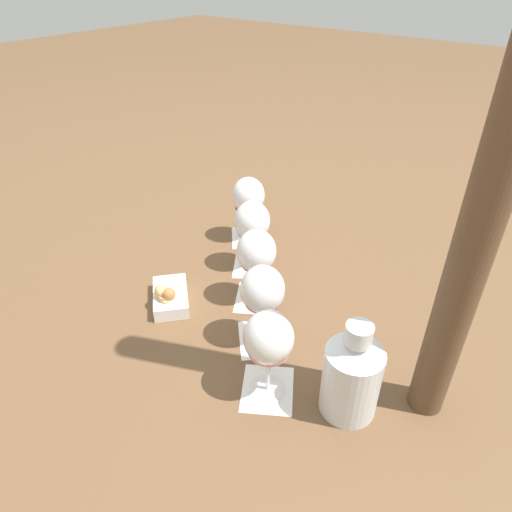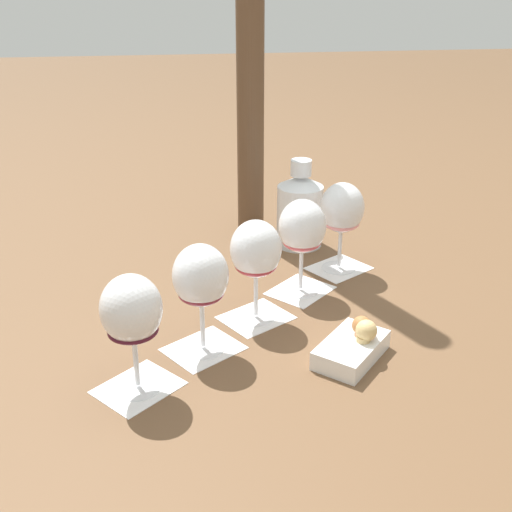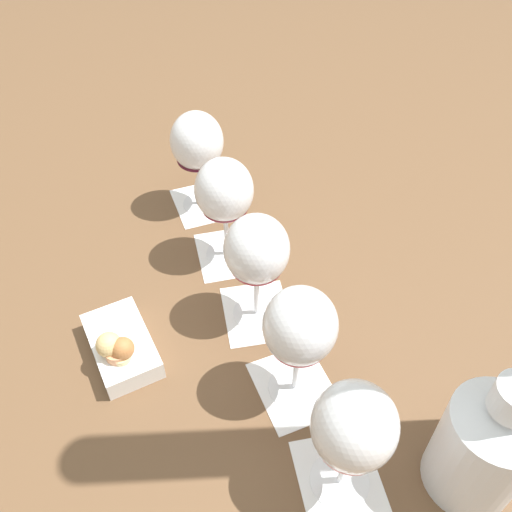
% 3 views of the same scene
% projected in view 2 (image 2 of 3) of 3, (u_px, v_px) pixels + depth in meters
% --- Properties ---
extents(ground_plane, '(8.00, 8.00, 0.00)m').
position_uv_depth(ground_plane, '(256.00, 318.00, 1.19)').
color(ground_plane, brown).
extents(tasting_card_0, '(0.15, 0.15, 0.00)m').
position_uv_depth(tasting_card_0, '(339.00, 268.00, 1.38)').
color(tasting_card_0, white).
rests_on(tasting_card_0, ground_plane).
extents(tasting_card_1, '(0.15, 0.15, 0.00)m').
position_uv_depth(tasting_card_1, '(300.00, 290.00, 1.29)').
color(tasting_card_1, white).
rests_on(tasting_card_1, ground_plane).
extents(tasting_card_2, '(0.15, 0.15, 0.00)m').
position_uv_depth(tasting_card_2, '(258.00, 318.00, 1.19)').
color(tasting_card_2, white).
rests_on(tasting_card_2, ground_plane).
extents(tasting_card_3, '(0.15, 0.15, 0.00)m').
position_uv_depth(tasting_card_3, '(203.00, 348.00, 1.09)').
color(tasting_card_3, white).
rests_on(tasting_card_3, ground_plane).
extents(tasting_card_4, '(0.15, 0.15, 0.00)m').
position_uv_depth(tasting_card_4, '(138.00, 387.00, 0.99)').
color(tasting_card_4, white).
rests_on(tasting_card_4, ground_plane).
extents(wine_glass_0, '(0.09, 0.09, 0.19)m').
position_uv_depth(wine_glass_0, '(342.00, 211.00, 1.33)').
color(wine_glass_0, white).
rests_on(wine_glass_0, tasting_card_0).
extents(wine_glass_1, '(0.09, 0.09, 0.19)m').
position_uv_depth(wine_glass_1, '(302.00, 230.00, 1.23)').
color(wine_glass_1, white).
rests_on(wine_glass_1, tasting_card_1).
extents(wine_glass_2, '(0.09, 0.09, 0.19)m').
position_uv_depth(wine_glass_2, '(258.00, 254.00, 1.13)').
color(wine_glass_2, white).
rests_on(wine_glass_2, tasting_card_2).
extents(wine_glass_3, '(0.09, 0.09, 0.19)m').
position_uv_depth(wine_glass_3, '(201.00, 280.00, 1.04)').
color(wine_glass_3, white).
rests_on(wine_glass_3, tasting_card_3).
extents(wine_glass_4, '(0.09, 0.09, 0.19)m').
position_uv_depth(wine_glass_4, '(132.00, 313.00, 0.94)').
color(wine_glass_4, white).
rests_on(wine_glass_4, tasting_card_4).
extents(ceramic_vase, '(0.10, 0.10, 0.20)m').
position_uv_depth(ceramic_vase, '(300.00, 209.00, 1.47)').
color(ceramic_vase, silver).
rests_on(ceramic_vase, ground_plane).
extents(snack_dish, '(0.16, 0.15, 0.07)m').
position_uv_depth(snack_dish, '(354.00, 345.00, 1.06)').
color(snack_dish, white).
rests_on(snack_dish, ground_plane).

